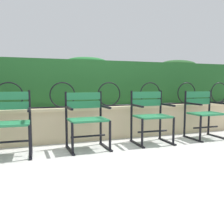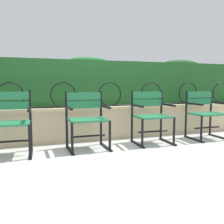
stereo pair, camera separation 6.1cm
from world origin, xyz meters
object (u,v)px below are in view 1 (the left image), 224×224
at_px(park_chair_leftmost, 9,121).
at_px(park_chair_rightmost, 203,112).
at_px(park_chair_centre_left, 87,118).
at_px(park_chair_centre_right, 151,115).

relative_size(park_chair_leftmost, park_chair_rightmost, 1.04).
bearing_deg(park_chair_leftmost, park_chair_rightmost, 0.06).
bearing_deg(park_chair_rightmost, park_chair_centre_left, -179.76).
bearing_deg(park_chair_centre_right, park_chair_rightmost, 0.44).
distance_m(park_chair_centre_left, park_chair_centre_right, 1.07).
distance_m(park_chair_leftmost, park_chair_centre_left, 1.06).
xyz_separation_m(park_chair_leftmost, park_chair_centre_left, (1.06, -0.01, -0.00)).
relative_size(park_chair_leftmost, park_chair_centre_right, 1.03).
distance_m(park_chair_leftmost, park_chair_centre_right, 2.14).
distance_m(park_chair_centre_right, park_chair_rightmost, 1.07).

